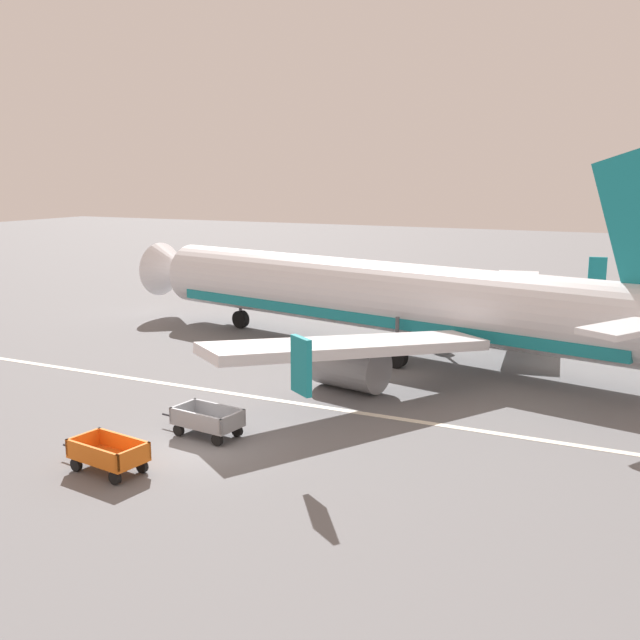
{
  "coord_description": "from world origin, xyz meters",
  "views": [
    {
      "loc": [
        14.55,
        -20.26,
        9.54
      ],
      "look_at": [
        -0.21,
        10.21,
        2.8
      ],
      "focal_mm": 41.13,
      "sensor_mm": 36.0,
      "label": 1
    }
  ],
  "objects": [
    {
      "name": "airplane",
      "position": [
        1.5,
        15.96,
        3.05
      ],
      "size": [
        37.4,
        30.25,
        11.34
      ],
      "color": "silver",
      "rests_on": "ground"
    },
    {
      "name": "baggage_cart_nearest",
      "position": [
        -1.47,
        -3.02,
        0.6
      ],
      "size": [
        3.62,
        1.74,
        1.07
      ],
      "color": "orange",
      "rests_on": "ground"
    },
    {
      "name": "ground_plane",
      "position": [
        0.0,
        0.0,
        0.0
      ],
      "size": [
        220.0,
        220.0,
        0.0
      ],
      "primitive_type": "plane",
      "color": "slate"
    },
    {
      "name": "baggage_cart_second_in_row",
      "position": [
        -0.47,
        1.16,
        0.6
      ],
      "size": [
        3.61,
        1.7,
        1.07
      ],
      "color": "gray",
      "rests_on": "ground"
    },
    {
      "name": "apron_stripe",
      "position": [
        0.0,
        6.1,
        0.01
      ],
      "size": [
        120.0,
        0.36,
        0.01
      ],
      "primitive_type": "cube",
      "color": "silver",
      "rests_on": "ground"
    }
  ]
}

